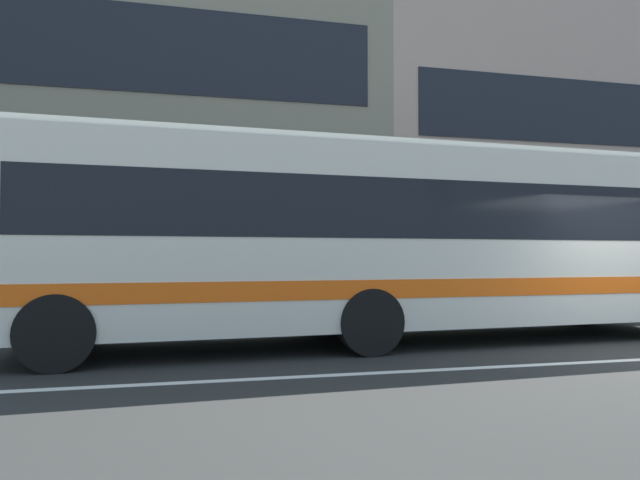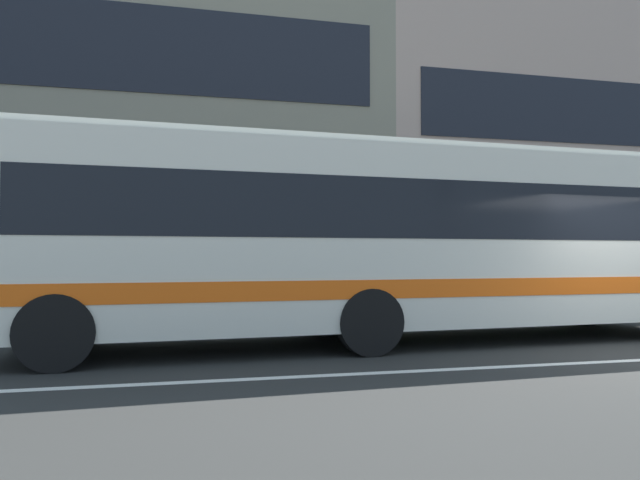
% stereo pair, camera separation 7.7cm
% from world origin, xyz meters
% --- Properties ---
extents(hedge_row_far, '(12.93, 1.10, 0.77)m').
position_xyz_m(hedge_row_far, '(1.91, 6.24, 0.38)').
color(hedge_row_far, '#23491F').
rests_on(hedge_row_far, ground_plane).
extents(apartment_block_left, '(22.32, 11.14, 12.97)m').
position_xyz_m(apartment_block_left, '(-11.46, 16.22, 6.49)').
color(apartment_block_left, gray).
rests_on(apartment_block_left, ground_plane).
extents(apartment_block_right, '(21.37, 11.14, 11.25)m').
position_xyz_m(apartment_block_right, '(10.38, 16.22, 5.62)').
color(apartment_block_right, tan).
rests_on(apartment_block_right, ground_plane).
extents(transit_bus, '(12.26, 3.13, 3.31)m').
position_xyz_m(transit_bus, '(-3.63, 2.45, 1.83)').
color(transit_bus, beige).
rests_on(transit_bus, ground_plane).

